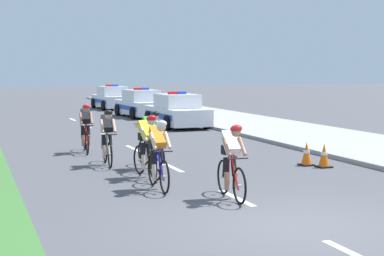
# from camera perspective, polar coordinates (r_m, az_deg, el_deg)

# --- Properties ---
(ground_plane) EXTENTS (160.00, 160.00, 0.00)m
(ground_plane) POSITION_cam_1_polar(r_m,az_deg,el_deg) (10.20, 9.49, -9.13)
(ground_plane) COLOR #4C4C51
(sidewalk_slab) EXTENTS (4.87, 60.00, 0.12)m
(sidewalk_slab) POSITION_cam_1_polar(r_m,az_deg,el_deg) (25.75, 7.79, -0.00)
(sidewalk_slab) COLOR #A3A099
(sidewalk_slab) RESTS_ON ground
(kerb_edge) EXTENTS (0.16, 60.00, 0.13)m
(kerb_edge) POSITION_cam_1_polar(r_m,az_deg,el_deg) (24.72, 2.99, -0.18)
(kerb_edge) COLOR #9E9E99
(kerb_edge) RESTS_ON ground
(lane_markings_centre) EXTENTS (0.14, 25.60, 0.01)m
(lane_markings_centre) POSITION_cam_1_polar(r_m,az_deg,el_deg) (19.50, -5.70, -1.97)
(lane_markings_centre) COLOR white
(lane_markings_centre) RESTS_ON ground
(cyclist_lead) EXTENTS (0.45, 1.72, 1.56)m
(cyclist_lead) POSITION_cam_1_polar(r_m,az_deg,el_deg) (11.80, 3.83, -3.14)
(cyclist_lead) COLOR black
(cyclist_lead) RESTS_ON ground
(cyclist_second) EXTENTS (0.43, 1.72, 1.56)m
(cyclist_second) POSITION_cam_1_polar(r_m,az_deg,el_deg) (12.74, -3.27, -2.48)
(cyclist_second) COLOR black
(cyclist_second) RESTS_ON ground
(cyclist_third) EXTENTS (0.45, 1.72, 1.56)m
(cyclist_third) POSITION_cam_1_polar(r_m,az_deg,el_deg) (14.16, -4.34, -1.66)
(cyclist_third) COLOR black
(cyclist_third) RESTS_ON ground
(cyclist_fourth) EXTENTS (0.45, 1.72, 1.56)m
(cyclist_fourth) POSITION_cam_1_polar(r_m,az_deg,el_deg) (15.43, -3.97, -1.05)
(cyclist_fourth) COLOR black
(cyclist_fourth) RESTS_ON ground
(cyclist_fifth) EXTENTS (0.44, 1.72, 1.56)m
(cyclist_fifth) POSITION_cam_1_polar(r_m,az_deg,el_deg) (16.07, -8.17, -0.83)
(cyclist_fifth) COLOR black
(cyclist_fifth) RESTS_ON ground
(cyclist_sixth) EXTENTS (0.45, 1.72, 1.56)m
(cyclist_sixth) POSITION_cam_1_polar(r_m,az_deg,el_deg) (18.67, -10.21, 0.05)
(cyclist_sixth) COLOR black
(cyclist_sixth) RESTS_ON ground
(police_car_nearest) EXTENTS (2.05, 4.42, 1.59)m
(police_car_nearest) POSITION_cam_1_polar(r_m,az_deg,el_deg) (26.69, -1.50, 1.58)
(police_car_nearest) COLOR white
(police_car_nearest) RESTS_ON ground
(police_car_second) EXTENTS (2.19, 4.49, 1.59)m
(police_car_second) POSITION_cam_1_polar(r_m,az_deg,el_deg) (32.30, -4.95, 2.28)
(police_car_second) COLOR silver
(police_car_second) RESTS_ON ground
(police_car_third) EXTENTS (2.12, 4.46, 1.59)m
(police_car_third) POSITION_cam_1_polar(r_m,az_deg,el_deg) (39.03, -7.74, 2.84)
(police_car_third) COLOR silver
(police_car_third) RESTS_ON ground
(traffic_cone_near) EXTENTS (0.36, 0.36, 0.64)m
(traffic_cone_near) POSITION_cam_1_polar(r_m,az_deg,el_deg) (16.25, 10.99, -2.49)
(traffic_cone_near) COLOR black
(traffic_cone_near) RESTS_ON ground
(traffic_cone_mid) EXTENTS (0.36, 0.36, 0.64)m
(traffic_cone_mid) POSITION_cam_1_polar(r_m,az_deg,el_deg) (16.04, 12.62, -2.63)
(traffic_cone_mid) COLOR black
(traffic_cone_mid) RESTS_ON ground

